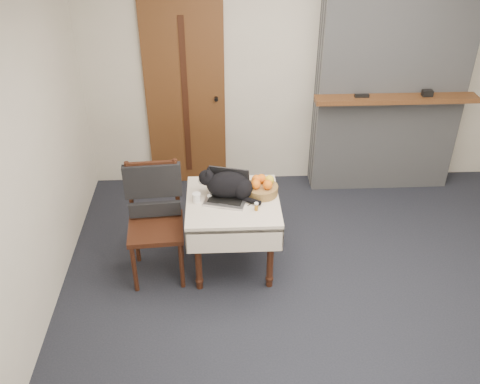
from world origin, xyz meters
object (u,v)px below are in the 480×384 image
object	(u,v)px
laptop	(227,191)
cat	(230,185)
door	(185,98)
side_table	(233,211)
fruit_basket	(262,187)
cream_jar	(197,198)
chair	(154,205)
pill_bottle	(256,206)

from	to	relation	value
laptop	cat	world-z (taller)	cat
door	side_table	world-z (taller)	door
cat	fruit_basket	size ratio (longest dim) A/B	1.93
cream_jar	chair	bearing A→B (deg)	176.60
laptop	cat	size ratio (longest dim) A/B	0.77
laptop	cream_jar	world-z (taller)	laptop
door	chair	xyz separation A→B (m)	(-0.22, -1.48, -0.34)
cat	door	bearing A→B (deg)	115.74
chair	cream_jar	bearing A→B (deg)	-7.53
chair	fruit_basket	bearing A→B (deg)	0.77
laptop	chair	bearing A→B (deg)	-161.83
cat	pill_bottle	distance (m)	0.31
laptop	cream_jar	size ratio (longest dim) A/B	5.17
cat	cream_jar	xyz separation A→B (m)	(-0.28, -0.06, -0.08)
cat	chair	size ratio (longest dim) A/B	0.51
door	cat	xyz separation A→B (m)	(0.42, -1.44, -0.19)
door	side_table	xyz separation A→B (m)	(0.44, -1.49, -0.41)
fruit_basket	laptop	bearing A→B (deg)	-170.50
door	cat	distance (m)	1.51
door	cat	world-z (taller)	door
pill_bottle	fruit_basket	xyz separation A→B (m)	(0.06, 0.25, 0.03)
side_table	laptop	bearing A→B (deg)	138.90
side_table	pill_bottle	bearing A→B (deg)	-41.03
door	cream_jar	distance (m)	1.53
pill_bottle	fruit_basket	bearing A→B (deg)	75.42
cat	fruit_basket	xyz separation A→B (m)	(0.28, 0.04, -0.05)
side_table	fruit_basket	xyz separation A→B (m)	(0.25, 0.09, 0.18)
side_table	cat	world-z (taller)	cat
cat	cream_jar	bearing A→B (deg)	-157.65
fruit_basket	cream_jar	bearing A→B (deg)	-169.81
door	side_table	bearing A→B (deg)	-73.46
pill_bottle	chair	xyz separation A→B (m)	(-0.85, 0.17, -0.08)
side_table	fruit_basket	distance (m)	0.32
cream_jar	pill_bottle	bearing A→B (deg)	-17.00
door	laptop	bearing A→B (deg)	-74.64
laptop	cat	distance (m)	0.06
laptop	chair	xyz separation A→B (m)	(-0.62, -0.03, -0.10)
door	side_table	size ratio (longest dim) A/B	2.56
cream_jar	fruit_basket	bearing A→B (deg)	10.19
door	chair	distance (m)	1.53
cream_jar	fruit_basket	distance (m)	0.56
laptop	fruit_basket	distance (m)	0.30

